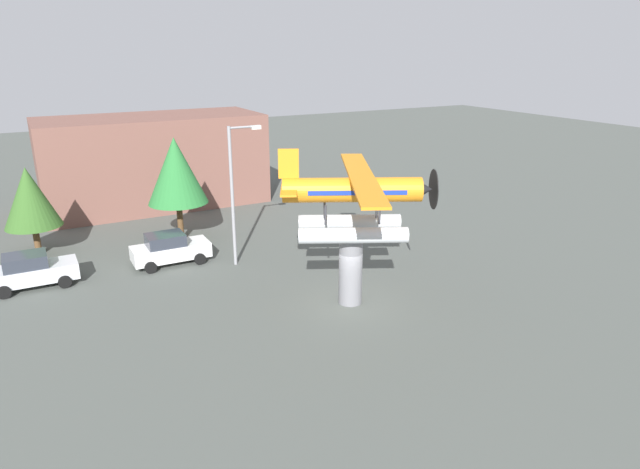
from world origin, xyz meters
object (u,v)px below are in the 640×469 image
tree_east (176,171)px  tree_west (30,197)px  display_pedestal (351,270)px  streetlight_primary (235,186)px  floatplane_monument (355,200)px  car_near_silver (31,271)px  storefront_building (154,161)px  car_mid_white (170,249)px

tree_east → tree_west: bearing=170.2°
display_pedestal → streetlight_primary: size_ratio=0.44×
tree_east → streetlight_primary: bearing=-72.3°
floatplane_monument → tree_west: 19.12m
floatplane_monument → car_near_silver: floatplane_monument is taller
display_pedestal → storefront_building: (-3.99, 22.00, 1.68)m
car_mid_white → streetlight_primary: size_ratio=0.55×
display_pedestal → tree_west: 19.02m
display_pedestal → floatplane_monument: floatplane_monument is taller
streetlight_primary → storefront_building: streetlight_primary is taller
car_mid_white → tree_east: size_ratio=0.65×
car_near_silver → car_mid_white: size_ratio=1.00×
car_mid_white → storefront_building: 13.39m
tree_west → tree_east: bearing=-9.8°
floatplane_monument → car_mid_white: 11.84m
floatplane_monument → tree_west: floatplane_monument is taller
floatplane_monument → tree_east: floatplane_monument is taller
floatplane_monument → tree_east: (-4.76, 12.76, -0.58)m
car_near_silver → streetlight_primary: streetlight_primary is taller
tree_west → tree_east: 8.20m
display_pedestal → car_mid_white: bearing=124.7°
tree_west → tree_east: (8.02, -1.38, 0.97)m
car_near_silver → tree_west: tree_west is taller
floatplane_monument → storefront_building: (-4.11, 22.06, -1.66)m
car_near_silver → car_mid_white: (6.92, -0.11, 0.00)m
floatplane_monument → tree_east: bearing=136.9°
car_near_silver → tree_west: 5.60m
storefront_building → floatplane_monument: bearing=-79.4°
floatplane_monument → tree_east: size_ratio=1.52×
streetlight_primary → tree_west: streetlight_primary is taller
car_near_silver → tree_east: (8.52, 3.56, 3.55)m
car_mid_white → streetlight_primary: bearing=-28.5°
car_mid_white → storefront_building: size_ratio=0.26×
tree_east → storefront_building: bearing=86.0°
display_pedestal → floatplane_monument: size_ratio=0.34×
car_near_silver → tree_west: size_ratio=0.81×
streetlight_primary → tree_west: bearing=144.9°
car_mid_white → tree_east: (1.61, 3.67, 3.55)m
floatplane_monument → streetlight_primary: size_ratio=1.28×
floatplane_monument → car_near_silver: 16.67m
display_pedestal → tree_east: bearing=110.1°
floatplane_monument → tree_west: (-12.78, 14.14, -1.56)m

